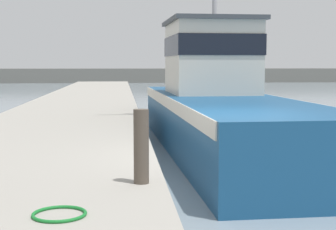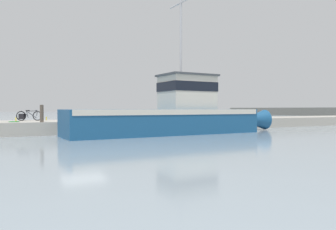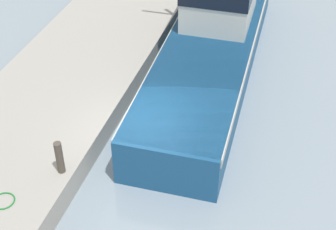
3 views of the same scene
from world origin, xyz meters
TOP-DOWN VIEW (x-y plane):
  - ground_plane at (0.00, 0.00)m, footprint 320.00×320.00m
  - dock_pier at (-3.58, 0.00)m, footprint 4.66×80.00m
  - fishing_boat_main at (0.89, 5.61)m, footprint 3.52×14.79m
  - mooring_post at (-1.60, -2.10)m, footprint 0.21×0.21m
  - hose_coil at (-2.55, -3.56)m, footprint 0.60×0.60m

SIDE VIEW (x-z plane):
  - ground_plane at x=0.00m, z-range 0.00..0.00m
  - dock_pier at x=-3.58m, z-range 0.00..0.79m
  - hose_coil at x=-2.55m, z-range 0.79..0.83m
  - fishing_boat_main at x=0.89m, z-range -3.63..6.22m
  - mooring_post at x=-1.60m, z-range 0.79..1.82m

